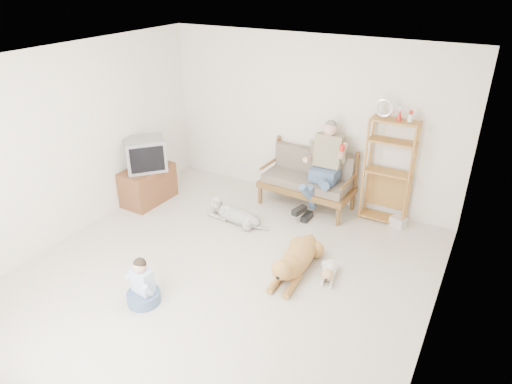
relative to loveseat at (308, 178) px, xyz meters
The scene contains 16 objects.
floor 2.49m from the loveseat, 94.13° to the right, with size 5.50×5.50×0.00m, color silver.
ceiling 3.30m from the loveseat, 94.13° to the right, with size 5.50×5.50×0.00m, color white.
wall_back 0.94m from the loveseat, 119.25° to the left, with size 5.00×5.00×0.00m, color silver.
wall_left 3.72m from the loveseat, 137.69° to the right, with size 5.50×5.50×0.00m, color silver.
wall_right 3.48m from the loveseat, 46.34° to the right, with size 5.50×5.50×0.00m, color silver.
loveseat is the anchor object (origin of this frame).
man 0.39m from the loveseat, 34.33° to the right, with size 0.57×0.82×1.32m.
etagere 1.28m from the loveseat, ahead, with size 0.72×0.32×1.92m.
book_stack 1.56m from the loveseat, ahead, with size 0.23×0.17×0.15m, color silver.
tv_stand 2.68m from the loveseat, 153.88° to the right, with size 0.54×0.92×0.60m.
crt_tv 2.68m from the loveseat, 153.41° to the right, with size 0.79×0.80×0.52m.
wall_outlet 1.47m from the loveseat, 168.15° to the left, with size 0.12×0.02×0.08m, color silver.
golden_retriever 1.93m from the loveseat, 71.55° to the right, with size 0.42×1.49×0.45m.
shaggy_dog 1.38m from the loveseat, 126.15° to the right, with size 1.15×0.33×0.34m.
terrier 2.04m from the loveseat, 58.88° to the right, with size 0.27×0.63×0.24m.
child 3.31m from the loveseat, 102.52° to the right, with size 0.39×0.39×0.62m.
Camera 1 is at (2.70, -3.88, 3.62)m, focal length 32.00 mm.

